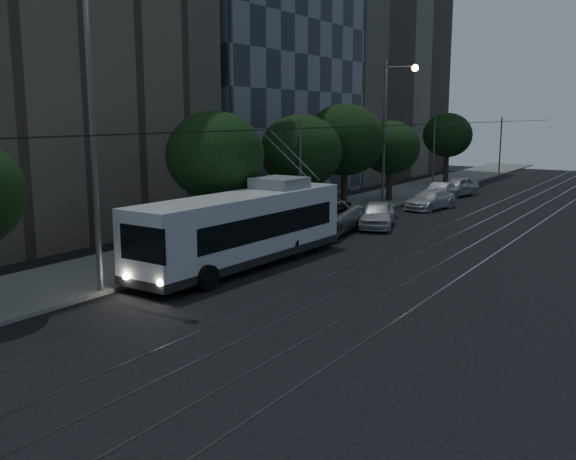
% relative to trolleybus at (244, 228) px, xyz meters
% --- Properties ---
extents(ground, '(120.00, 120.00, 0.00)m').
position_rel_trolleybus_xyz_m(ground, '(3.47, -2.56, -1.61)').
color(ground, black).
rests_on(ground, ground).
extents(sidewalk, '(5.00, 90.00, 0.15)m').
position_rel_trolleybus_xyz_m(sidewalk, '(-4.03, 17.44, -1.53)').
color(sidewalk, gray).
rests_on(sidewalk, ground).
extents(tram_rails, '(4.52, 90.00, 0.02)m').
position_rel_trolleybus_xyz_m(tram_rails, '(5.97, 17.44, -1.60)').
color(tram_rails, gray).
rests_on(tram_rails, ground).
extents(overhead_wires, '(2.23, 90.00, 6.00)m').
position_rel_trolleybus_xyz_m(overhead_wires, '(-1.51, 17.44, 1.86)').
color(overhead_wires, black).
rests_on(overhead_wires, ground).
extents(building_glass_mid, '(14.40, 18.40, 26.80)m').
position_rel_trolleybus_xyz_m(building_glass_mid, '(-15.53, 19.44, 11.81)').
color(building_glass_mid, '#343843').
rests_on(building_glass_mid, ground).
extents(building_tan_far, '(14.40, 22.40, 34.80)m').
position_rel_trolleybus_xyz_m(building_tan_far, '(-15.53, 39.44, 15.81)').
color(building_tan_far, gray).
rests_on(building_tan_far, ground).
extents(trolleybus, '(2.88, 11.75, 5.63)m').
position_rel_trolleybus_xyz_m(trolleybus, '(0.00, 0.00, 0.00)').
color(trolleybus, silver).
rests_on(trolleybus, ground).
extents(pickup_silver, '(3.82, 6.84, 1.81)m').
position_rel_trolleybus_xyz_m(pickup_silver, '(-0.83, 8.00, -0.71)').
color(pickup_silver, '#9EA0A5').
rests_on(pickup_silver, ground).
extents(car_white_a, '(3.07, 4.67, 1.48)m').
position_rel_trolleybus_xyz_m(car_white_a, '(0.77, 11.44, -0.87)').
color(car_white_a, silver).
rests_on(car_white_a, ground).
extents(car_white_b, '(2.58, 4.72, 1.30)m').
position_rel_trolleybus_xyz_m(car_white_b, '(0.77, 19.85, -0.96)').
color(car_white_b, silver).
rests_on(car_white_b, ground).
extents(car_white_c, '(1.38, 3.84, 1.26)m').
position_rel_trolleybus_xyz_m(car_white_c, '(-0.35, 24.95, -0.98)').
color(car_white_c, silver).
rests_on(car_white_c, ground).
extents(car_white_d, '(2.72, 4.68, 1.50)m').
position_rel_trolleybus_xyz_m(car_white_d, '(0.06, 27.59, -0.86)').
color(car_white_d, '#B6B5BA').
rests_on(car_white_d, ground).
extents(tree_1, '(4.53, 4.53, 6.43)m').
position_rel_trolleybus_xyz_m(tree_1, '(-3.20, 2.16, 2.76)').
color(tree_1, '#2F201A').
rests_on(tree_1, ground).
extents(tree_2, '(4.55, 4.55, 6.26)m').
position_rel_trolleybus_xyz_m(tree_2, '(-3.03, 9.45, 2.59)').
color(tree_2, '#2F201A').
rests_on(tree_2, ground).
extents(tree_3, '(4.93, 4.93, 6.92)m').
position_rel_trolleybus_xyz_m(tree_3, '(-3.03, 14.74, 3.07)').
color(tree_3, '#2F201A').
rests_on(tree_3, ground).
extents(tree_4, '(4.24, 4.24, 5.83)m').
position_rel_trolleybus_xyz_m(tree_4, '(-3.03, 21.77, 2.30)').
color(tree_4, '#2F201A').
rests_on(tree_4, ground).
extents(tree_5, '(4.31, 4.31, 6.40)m').
position_rel_trolleybus_xyz_m(tree_5, '(-3.22, 34.65, 2.83)').
color(tree_5, '#2F201A').
rests_on(tree_5, ground).
extents(streetlamp_near, '(2.61, 0.44, 10.89)m').
position_rel_trolleybus_xyz_m(streetlamp_near, '(-1.31, -6.17, 4.90)').
color(streetlamp_near, '#5F5F62').
rests_on(streetlamp_near, ground).
extents(streetlamp_far, '(2.35, 0.44, 9.66)m').
position_rel_trolleybus_xyz_m(streetlamp_far, '(-1.92, 19.06, 4.23)').
color(streetlamp_far, '#5F5F62').
rests_on(streetlamp_far, ground).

